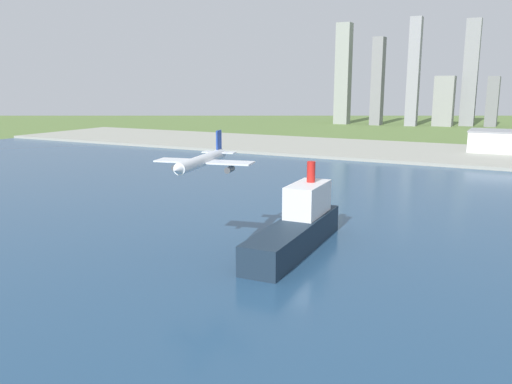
{
  "coord_description": "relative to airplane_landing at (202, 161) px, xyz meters",
  "views": [
    {
      "loc": [
        83.49,
        33.28,
        57.59
      ],
      "look_at": [
        9.46,
        176.49,
        24.23
      ],
      "focal_mm": 36.27,
      "sensor_mm": 36.0,
      "label": 1
    }
  ],
  "objects": [
    {
      "name": "ground_plane",
      "position": [
        8.7,
        126.82,
        -33.4
      ],
      "size": [
        2400.0,
        2400.0,
        0.0
      ],
      "primitive_type": "plane",
      "color": "#59753A"
    },
    {
      "name": "water_bay",
      "position": [
        8.7,
        66.82,
        -33.33
      ],
      "size": [
        840.0,
        360.0,
        0.15
      ],
      "primitive_type": "cube",
      "color": "navy",
      "rests_on": "ground"
    },
    {
      "name": "industrial_pier",
      "position": [
        8.7,
        316.82,
        -32.15
      ],
      "size": [
        840.0,
        140.0,
        2.5
      ],
      "primitive_type": "cube",
      "color": "#999A8E",
      "rests_on": "ground"
    },
    {
      "name": "airplane_landing",
      "position": [
        0.0,
        0.0,
        0.0
      ],
      "size": [
        33.82,
        40.83,
        12.17
      ],
      "color": "silver"
    },
    {
      "name": "cargo_ship",
      "position": [
        23.3,
        26.36,
        -25.32
      ],
      "size": [
        15.92,
        66.01,
        29.54
      ],
      "color": "#192838",
      "rests_on": "water_bay"
    },
    {
      "name": "warehouse_main",
      "position": [
        83.0,
        341.54,
        -21.88
      ],
      "size": [
        64.58,
        38.84,
        17.99
      ],
      "color": "white",
      "rests_on": "industrial_pier"
    },
    {
      "name": "distant_skyline",
      "position": [
        -53.29,
        642.12,
        27.54
      ],
      "size": [
        223.03,
        71.38,
        151.07
      ],
      "color": "gray",
      "rests_on": "ground"
    }
  ]
}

